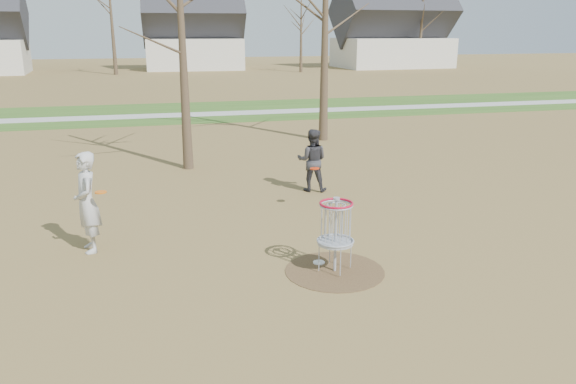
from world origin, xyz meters
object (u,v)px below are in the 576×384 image
object	(u,v)px
disc_golf_basket	(336,223)
player_throwing	(312,160)
disc_grounded	(319,262)
player_standing	(87,203)

from	to	relation	value
disc_golf_basket	player_throwing	bearing A→B (deg)	78.39
player_throwing	disc_grounded	size ratio (longest dim) A/B	7.62
disc_grounded	player_standing	bearing A→B (deg)	158.00
disc_grounded	disc_golf_basket	xyz separation A→B (m)	(0.17, -0.40, 0.89)
player_throwing	disc_golf_basket	world-z (taller)	player_throwing
player_throwing	disc_grounded	xyz separation A→B (m)	(-1.24, -4.76, -0.82)
player_throwing	disc_golf_basket	xyz separation A→B (m)	(-1.06, -5.16, 0.08)
player_throwing	disc_grounded	bearing A→B (deg)	95.44
player_standing	player_throwing	world-z (taller)	player_standing
player_standing	player_throwing	distance (m)	6.22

